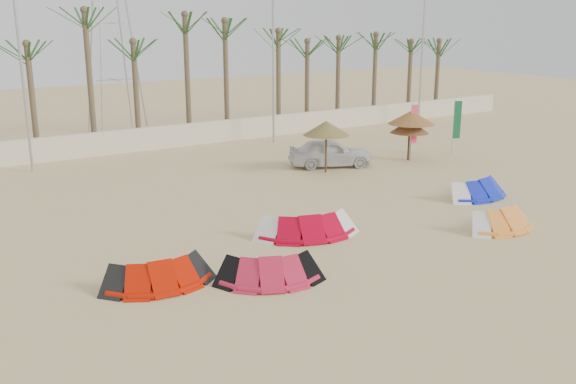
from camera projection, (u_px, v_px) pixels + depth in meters
ground at (400, 281)px, 18.63m from camera, size 120.00×120.00×0.00m
boundary_wall at (135, 140)px, 36.28m from camera, size 60.00×0.30×1.30m
palm_line at (131, 34)px, 36.30m from camera, size 52.00×4.00×7.70m
lamp_b at (21, 53)px, 30.18m from camera, size 1.25×0.14×11.00m
lamp_c at (274, 45)px, 37.50m from camera, size 1.25×0.14×11.00m
lamp_d at (423, 41)px, 43.77m from camera, size 1.25×0.14×11.00m
pylon at (118, 134)px, 41.83m from camera, size 3.00×3.00×14.00m
kite_red_left at (155, 270)px, 18.35m from camera, size 3.31×1.83×0.90m
kite_red_mid at (264, 266)px, 18.62m from camera, size 3.46×2.48×0.90m
kite_red_right at (302, 223)px, 22.53m from camera, size 3.88×2.42×0.90m
kite_orange at (497, 217)px, 23.22m from camera, size 2.92×1.56×0.90m
kite_blue at (474, 186)px, 27.40m from camera, size 3.43×1.90×0.90m
parasol_left at (326, 128)px, 30.97m from camera, size 2.26×2.26×2.56m
parasol_mid at (410, 126)px, 33.81m from camera, size 2.06×2.06×2.16m
parasol_right at (411, 117)px, 33.57m from camera, size 2.47×2.47×2.66m
flag_pink at (413, 126)px, 33.59m from camera, size 0.45×0.05×3.16m
flag_green at (456, 121)px, 35.02m from camera, size 0.43×0.19×3.17m
car at (330, 153)px, 32.63m from camera, size 4.51×3.28×1.43m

